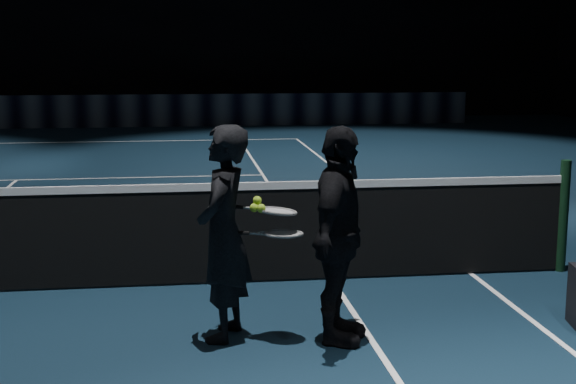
# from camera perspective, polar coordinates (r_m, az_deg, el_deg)

# --- Properties ---
(net_post_right) EXTENTS (0.10, 0.10, 1.10)m
(net_post_right) POSITION_cam_1_polar(r_m,az_deg,el_deg) (8.25, 18.97, -1.63)
(net_post_right) COLOR black
(net_post_right) RESTS_ON floor
(sponsor_backdrop) EXTENTS (22.00, 0.15, 0.90)m
(sponsor_backdrop) POSITION_cam_1_polar(r_m,az_deg,el_deg) (22.94, -14.50, 5.58)
(sponsor_backdrop) COLOR black
(sponsor_backdrop) RESTS_ON floor
(player_a) EXTENTS (0.55, 0.68, 1.61)m
(player_a) POSITION_cam_1_polar(r_m,az_deg,el_deg) (5.96, -4.61, -2.95)
(player_a) COLOR black
(player_a) RESTS_ON floor
(player_b) EXTENTS (0.73, 1.02, 1.61)m
(player_b) POSITION_cam_1_polar(r_m,az_deg,el_deg) (5.88, 3.60, -3.13)
(player_b) COLOR black
(player_b) RESTS_ON floor
(racket_lower) EXTENTS (0.71, 0.37, 0.03)m
(racket_lower) POSITION_cam_1_polar(r_m,az_deg,el_deg) (5.90, -0.29, -2.99)
(racket_lower) COLOR black
(racket_lower) RESTS_ON player_a
(racket_upper) EXTENTS (0.71, 0.32, 0.10)m
(racket_upper) POSITION_cam_1_polar(r_m,az_deg,el_deg) (5.91, -0.74, -1.37)
(racket_upper) COLOR black
(racket_upper) RESTS_ON player_b
(tennis_balls) EXTENTS (0.12, 0.10, 0.12)m
(tennis_balls) POSITION_cam_1_polar(r_m,az_deg,el_deg) (5.88, -2.18, -0.99)
(tennis_balls) COLOR #97BF28
(tennis_balls) RESTS_ON racket_upper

